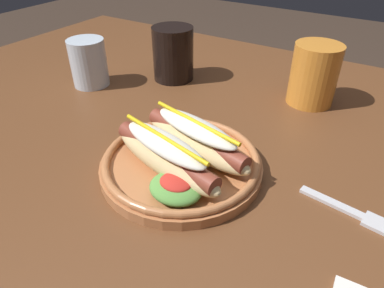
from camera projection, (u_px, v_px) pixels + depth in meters
name	position (u px, v px, depth m)	size (l,w,h in m)	color
dining_table	(206.00, 156.00, 0.71)	(1.39, 0.87, 0.74)	brown
hot_dog_plate	(181.00, 157.00, 0.50)	(0.24, 0.24, 0.08)	#B77042
fork	(352.00, 212.00, 0.45)	(0.12, 0.04, 0.00)	silver
soda_cup	(173.00, 54.00, 0.77)	(0.09, 0.09, 0.12)	black
water_cup	(89.00, 63.00, 0.75)	(0.08, 0.08, 0.10)	silver
extra_cup	(314.00, 75.00, 0.67)	(0.09, 0.09, 0.12)	orange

